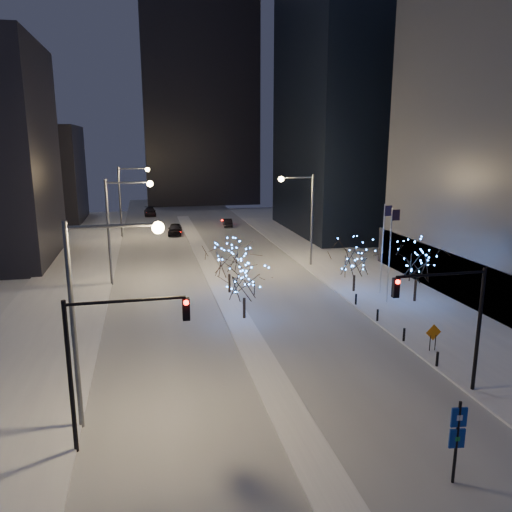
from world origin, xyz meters
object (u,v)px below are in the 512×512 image
object	(u,v)px
street_lamp_w_near	(95,296)
holiday_tree_median_far	(229,257)
traffic_signal_east	(454,311)
street_lamp_w_mid	(119,217)
street_lamp_w_far	(127,192)
traffic_signal_west	(106,348)
wayfinding_sign	(457,434)
car_mid	(227,222)
construction_sign	(433,335)
holiday_tree_median_near	(244,280)
car_near	(175,229)
car_far	(150,212)
street_lamp_east	(304,208)
holiday_tree_plaza_far	(355,259)
holiday_tree_plaza_near	(417,263)

from	to	relation	value
street_lamp_w_near	holiday_tree_median_far	xyz separation A→B (m)	(9.44, 19.67, -3.11)
traffic_signal_east	street_lamp_w_mid	bearing A→B (deg)	124.51
street_lamp_w_near	street_lamp_w_far	world-z (taller)	same
traffic_signal_west	wayfinding_sign	size ratio (longest dim) A/B	1.96
traffic_signal_east	car_mid	size ratio (longest dim) A/B	1.83
construction_sign	holiday_tree_median_far	bearing A→B (deg)	123.20
traffic_signal_west	holiday_tree_median_far	bearing A→B (deg)	67.59
traffic_signal_east	holiday_tree_median_near	xyz separation A→B (m)	(-8.44, 13.83, -1.60)
street_lamp_w_far	traffic_signal_west	distance (m)	52.04
car_near	car_far	world-z (taller)	car_near
street_lamp_east	holiday_tree_plaza_far	bearing A→B (deg)	-81.73
holiday_tree_median_near	street_lamp_w_mid	bearing A→B (deg)	127.79
construction_sign	car_far	bearing A→B (deg)	102.91
car_far	wayfinding_sign	size ratio (longest dim) A/B	1.42
street_lamp_east	holiday_tree_plaza_far	distance (m)	10.98
holiday_tree_median_far	traffic_signal_west	bearing A→B (deg)	-112.41
holiday_tree_median_far	construction_sign	bearing A→B (deg)	-55.46
wayfinding_sign	holiday_tree_median_far	bearing A→B (deg)	106.20
holiday_tree_median_far	holiday_tree_plaza_far	world-z (taller)	holiday_tree_median_far
holiday_tree_plaza_far	street_lamp_w_far	bearing A→B (deg)	122.39
traffic_signal_east	traffic_signal_west	bearing A→B (deg)	-176.71
traffic_signal_west	holiday_tree_plaza_near	xyz separation A→B (m)	(23.90, 15.79, -1.25)
holiday_tree_median_far	car_far	bearing A→B (deg)	96.96
street_lamp_w_near	holiday_tree_median_far	bearing A→B (deg)	64.37
street_lamp_w_near	car_near	xyz separation A→B (m)	(6.51, 50.45, -5.68)
street_lamp_w_near	holiday_tree_plaza_near	xyz separation A→B (m)	(24.40, 13.78, -2.99)
car_mid	holiday_tree_median_far	distance (m)	37.05
street_lamp_w_mid	traffic_signal_west	bearing A→B (deg)	-88.94
holiday_tree_plaza_near	wayfinding_sign	bearing A→B (deg)	-116.21
traffic_signal_east	holiday_tree_plaza_near	world-z (taller)	traffic_signal_east
car_far	holiday_tree_median_far	xyz separation A→B (m)	(6.25, -51.21, 2.65)
car_mid	holiday_tree_plaza_near	size ratio (longest dim) A/B	0.74
traffic_signal_east	construction_sign	bearing A→B (deg)	66.27
holiday_tree_median_near	holiday_tree_plaza_far	size ratio (longest dim) A/B	1.01
traffic_signal_east	holiday_tree_median_near	distance (m)	16.28
car_near	holiday_tree_median_near	bearing A→B (deg)	-79.62
holiday_tree_median_near	holiday_tree_plaza_far	distance (m)	12.09
street_lamp_w_mid	traffic_signal_east	distance (m)	31.60
holiday_tree_plaza_near	car_far	bearing A→B (deg)	110.38
street_lamp_w_mid	holiday_tree_plaza_far	distance (m)	22.06
street_lamp_w_far	street_lamp_east	distance (m)	29.08
holiday_tree_median_far	street_lamp_w_mid	bearing A→B (deg)	150.55
traffic_signal_west	car_near	world-z (taller)	traffic_signal_west
traffic_signal_west	holiday_tree_median_near	size ratio (longest dim) A/B	1.44
wayfinding_sign	construction_sign	world-z (taller)	wayfinding_sign
holiday_tree_plaza_far	construction_sign	size ratio (longest dim) A/B	2.65
street_lamp_w_far	construction_sign	bearing A→B (deg)	-66.30
holiday_tree_plaza_far	street_lamp_w_near	bearing A→B (deg)	-139.32
traffic_signal_west	street_lamp_w_far	bearing A→B (deg)	90.55
street_lamp_w_far	car_near	xyz separation A→B (m)	(6.51, 0.45, -5.68)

